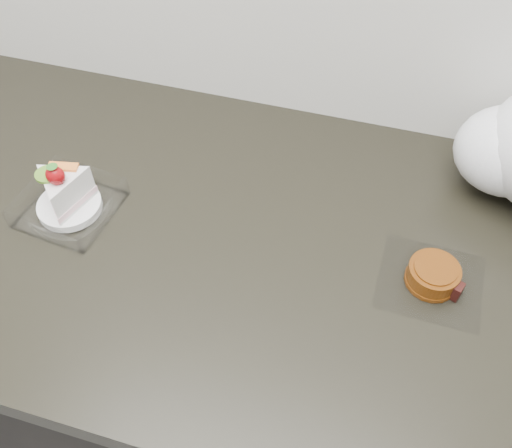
% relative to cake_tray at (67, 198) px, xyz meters
% --- Properties ---
extents(counter, '(2.04, 0.64, 0.90)m').
position_rel_cake_tray_xyz_m(counter, '(0.21, 0.02, -0.48)').
color(counter, black).
rests_on(counter, ground).
extents(cake_tray, '(0.14, 0.14, 0.10)m').
position_rel_cake_tray_xyz_m(cake_tray, '(0.00, 0.00, 0.00)').
color(cake_tray, white).
rests_on(cake_tray, counter).
extents(mooncake_wrap, '(0.14, 0.14, 0.03)m').
position_rel_cake_tray_xyz_m(mooncake_wrap, '(0.54, 0.02, -0.01)').
color(mooncake_wrap, white).
rests_on(mooncake_wrap, counter).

